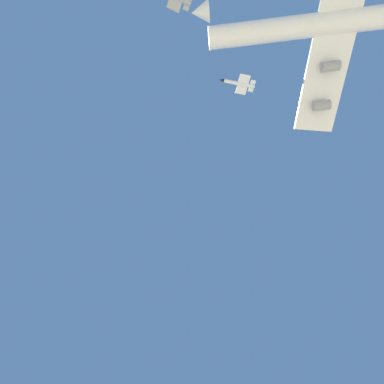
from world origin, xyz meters
name	(u,v)px	position (x,y,z in m)	size (l,w,h in m)	color
carrier_jet	(333,24)	(-40.97, 89.82, 104.16)	(73.00, 58.54, 21.97)	white
chase_jet_lead	(239,84)	(-35.68, 57.75, 136.43)	(15.21, 8.99, 4.00)	silver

